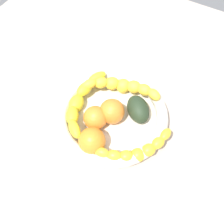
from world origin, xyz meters
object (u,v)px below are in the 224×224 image
banana_arching_top (137,151)px  avocado_dark (138,109)px  orange_front (114,111)px  orange_mid_right (94,142)px  orange_mid_left (95,118)px  fruit_bowl (112,116)px  banana_draped_left (123,86)px  banana_draped_right (80,102)px

banana_arching_top → avocado_dark: bearing=-65.0°
banana_arching_top → orange_front: orange_front is taller
orange_front → orange_mid_right: bearing=90.5°
banana_arching_top → avocado_dark: (4.91, -10.54, 0.22)cm
avocado_dark → orange_front: bearing=38.1°
banana_arching_top → orange_front: size_ratio=2.29×
banana_arching_top → orange_mid_left: (13.07, -2.70, 0.58)cm
fruit_bowl → banana_draped_left: bearing=-79.7°
banana_draped_left → avocado_dark: 8.25cm
banana_draped_left → fruit_bowl: bearing=100.3°
banana_draped_left → banana_arching_top: bearing=128.4°
banana_arching_top → orange_mid_right: orange_mid_right is taller
fruit_bowl → banana_draped_right: bearing=9.8°
banana_draped_left → banana_draped_right: 12.46cm
fruit_bowl → orange_mid_left: orange_mid_left is taller
orange_front → orange_mid_left: orange_front is taller
fruit_bowl → banana_arching_top: 12.20cm
banana_draped_left → orange_mid_left: bearing=84.4°
banana_draped_left → avocado_dark: bearing=147.5°
fruit_bowl → banana_draped_right: 9.19cm
banana_arching_top → orange_mid_right: (9.82, 3.33, 0.84)cm
fruit_bowl → banana_draped_right: banana_draped_right is taller
orange_front → orange_mid_left: size_ratio=1.07×
banana_draped_left → orange_front: (-1.95, 8.35, 0.19)cm
banana_arching_top → orange_front: (9.91, -6.63, 0.80)cm
avocado_dark → orange_mid_right: bearing=70.5°
orange_mid_left → avocado_dark: size_ratio=0.75×
orange_mid_right → avocado_dark: bearing=-109.5°
fruit_bowl → banana_draped_left: (1.57, -8.64, 2.27)cm
banana_draped_right → avocado_dark: size_ratio=2.71×
banana_draped_right → avocado_dark: bearing=-158.0°
banana_draped_left → orange_front: bearing=103.2°
fruit_bowl → orange_front: size_ratio=4.46×
fruit_bowl → banana_draped_left: size_ratio=1.40×
avocado_dark → orange_mid_left: bearing=43.9°
fruit_bowl → orange_mid_right: size_ratio=4.40×
orange_mid_right → orange_mid_left: bearing=-61.7°
banana_draped_right → orange_mid_right: size_ratio=3.32×
banana_arching_top → orange_mid_right: 10.40cm
banana_draped_left → orange_front: size_ratio=3.19×
fruit_bowl → banana_draped_right: size_ratio=1.33×
orange_front → fruit_bowl: bearing=36.9°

